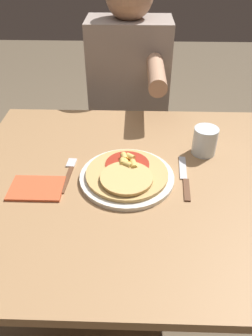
{
  "coord_description": "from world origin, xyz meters",
  "views": [
    {
      "loc": [
        0.02,
        -0.79,
        1.37
      ],
      "look_at": [
        -0.0,
        0.0,
        0.77
      ],
      "focal_mm": 35.0,
      "sensor_mm": 36.0,
      "label": 1
    }
  ],
  "objects_px": {
    "dining_table": "(127,204)",
    "drinking_glass": "(205,141)",
    "fork": "(69,172)",
    "person_diner": "(129,88)",
    "plate": "(126,176)",
    "pizza": "(126,173)",
    "knife": "(185,178)"
  },
  "relations": [
    {
      "from": "pizza",
      "to": "person_diner",
      "type": "distance_m",
      "value": 0.73
    },
    {
      "from": "person_diner",
      "to": "dining_table",
      "type": "bearing_deg",
      "value": -89.31
    },
    {
      "from": "person_diner",
      "to": "drinking_glass",
      "type": "bearing_deg",
      "value": -64.75
    },
    {
      "from": "knife",
      "to": "person_diner",
      "type": "xyz_separation_m",
      "value": [
        -0.19,
        0.72,
        -0.02
      ]
    },
    {
      "from": "pizza",
      "to": "person_diner",
      "type": "bearing_deg",
      "value": 90.48
    },
    {
      "from": "dining_table",
      "to": "plate",
      "type": "height_order",
      "value": "plate"
    },
    {
      "from": "plate",
      "to": "drinking_glass",
      "type": "distance_m",
      "value": 0.31
    },
    {
      "from": "pizza",
      "to": "fork",
      "type": "relative_size",
      "value": 1.45
    },
    {
      "from": "plate",
      "to": "knife",
      "type": "xyz_separation_m",
      "value": [
        0.18,
        0.0,
        -0.0
      ]
    },
    {
      "from": "drinking_glass",
      "to": "person_diner",
      "type": "relative_size",
      "value": 0.08
    },
    {
      "from": "pizza",
      "to": "drinking_glass",
      "type": "distance_m",
      "value": 0.31
    },
    {
      "from": "plate",
      "to": "drinking_glass",
      "type": "bearing_deg",
      "value": 29.56
    },
    {
      "from": "pizza",
      "to": "knife",
      "type": "distance_m",
      "value": 0.18
    },
    {
      "from": "drinking_glass",
      "to": "person_diner",
      "type": "xyz_separation_m",
      "value": [
        -0.27,
        0.57,
        -0.06
      ]
    },
    {
      "from": "plate",
      "to": "person_diner",
      "type": "xyz_separation_m",
      "value": [
        -0.01,
        0.72,
        -0.02
      ]
    },
    {
      "from": "plate",
      "to": "knife",
      "type": "distance_m",
      "value": 0.18
    },
    {
      "from": "plate",
      "to": "drinking_glass",
      "type": "height_order",
      "value": "drinking_glass"
    },
    {
      "from": "knife",
      "to": "drinking_glass",
      "type": "height_order",
      "value": "drinking_glass"
    },
    {
      "from": "plate",
      "to": "fork",
      "type": "distance_m",
      "value": 0.18
    },
    {
      "from": "plate",
      "to": "pizza",
      "type": "relative_size",
      "value": 1.15
    },
    {
      "from": "fork",
      "to": "person_diner",
      "type": "height_order",
      "value": "person_diner"
    },
    {
      "from": "fork",
      "to": "knife",
      "type": "bearing_deg",
      "value": -2.74
    },
    {
      "from": "drinking_glass",
      "to": "person_diner",
      "type": "distance_m",
      "value": 0.63
    },
    {
      "from": "plate",
      "to": "fork",
      "type": "relative_size",
      "value": 1.67
    },
    {
      "from": "pizza",
      "to": "person_diner",
      "type": "height_order",
      "value": "person_diner"
    },
    {
      "from": "plate",
      "to": "person_diner",
      "type": "distance_m",
      "value": 0.72
    },
    {
      "from": "dining_table",
      "to": "plate",
      "type": "bearing_deg",
      "value": 129.29
    },
    {
      "from": "dining_table",
      "to": "drinking_glass",
      "type": "relative_size",
      "value": 10.72
    },
    {
      "from": "knife",
      "to": "person_diner",
      "type": "height_order",
      "value": "person_diner"
    },
    {
      "from": "fork",
      "to": "person_diner",
      "type": "bearing_deg",
      "value": 75.74
    },
    {
      "from": "dining_table",
      "to": "drinking_glass",
      "type": "height_order",
      "value": "drinking_glass"
    },
    {
      "from": "pizza",
      "to": "person_diner",
      "type": "xyz_separation_m",
      "value": [
        -0.01,
        0.73,
        -0.04
      ]
    }
  ]
}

